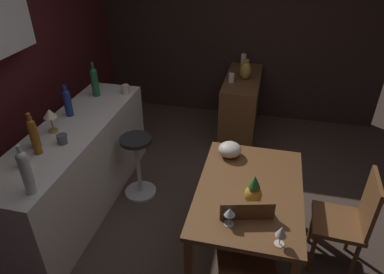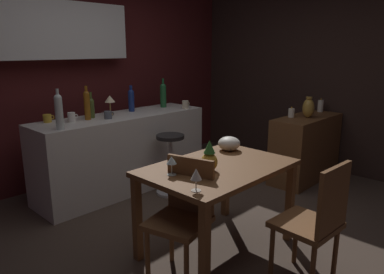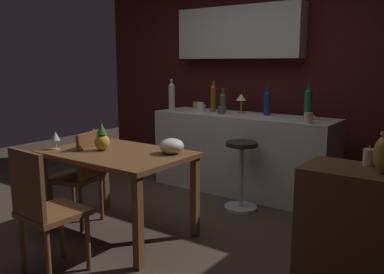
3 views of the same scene
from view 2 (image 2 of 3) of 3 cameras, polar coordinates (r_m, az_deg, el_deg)
ground_plane at (r=3.52m, az=1.41°, el=-14.16°), size 9.00×9.00×0.00m
wall_kitchen_back at (r=4.73m, az=-18.22°, el=10.27°), size 5.20×0.33×2.60m
wall_side_right at (r=5.42m, az=17.79°, el=9.47°), size 0.10×4.40×2.60m
dining_table at (r=2.93m, az=4.12°, el=-6.28°), size 1.21×0.81×0.74m
kitchen_counter at (r=4.37m, az=-10.76°, el=-2.39°), size 2.10×0.60×0.90m
sideboard_cabinet at (r=4.84m, az=17.49°, el=-1.67°), size 1.10×0.44×0.82m
chair_near_window at (r=2.68m, az=-1.47°, el=-11.99°), size 0.49×0.49×0.88m
chair_by_doorway at (r=2.68m, az=18.94°, el=-12.42°), size 0.42×0.42×0.92m
bar_stool at (r=4.17m, az=-3.42°, el=-4.05°), size 0.34×0.34×0.70m
wine_glass_left at (r=2.66m, az=-3.25°, el=-3.81°), size 0.08×0.08×0.14m
wine_glass_right at (r=2.36m, az=0.65°, el=-5.99°), size 0.07×0.07×0.16m
pineapple_centerpiece at (r=2.75m, az=2.76°, el=-3.34°), size 0.13×0.13×0.24m
fruit_bowl at (r=3.33m, az=5.88°, el=-1.02°), size 0.20×0.20×0.13m
wine_bottle_clear at (r=3.63m, az=-20.31°, el=3.97°), size 0.07×0.07×0.39m
wine_bottle_amber at (r=4.04m, az=-16.28°, el=5.06°), size 0.07×0.07×0.37m
wine_bottle_cobalt at (r=4.48m, az=-9.59°, el=5.92°), size 0.07×0.07×0.32m
wine_bottle_green at (r=4.74m, az=-4.58°, el=6.77°), size 0.08×0.08×0.37m
wine_bottle_olive at (r=4.16m, az=-15.71°, el=4.68°), size 0.08×0.08×0.29m
cup_cream at (r=4.62m, az=-1.05°, el=5.14°), size 0.12×0.08×0.10m
cup_slate at (r=4.06m, az=-13.13°, el=3.42°), size 0.12×0.08×0.08m
cup_mustard at (r=4.05m, az=-21.89°, el=2.76°), size 0.12×0.08×0.08m
cup_white at (r=3.98m, az=-18.49°, el=2.98°), size 0.11×0.08×0.10m
counter_lamp at (r=4.28m, az=-12.86°, el=5.64°), size 0.12×0.12×0.23m
pillar_candle_tall at (r=5.16m, az=19.66°, el=4.66°), size 0.07×0.07×0.18m
pillar_candle_short at (r=4.64m, az=15.44°, el=3.70°), size 0.07×0.07×0.13m
vase_brass at (r=4.67m, az=17.93°, el=4.42°), size 0.14×0.14×0.26m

